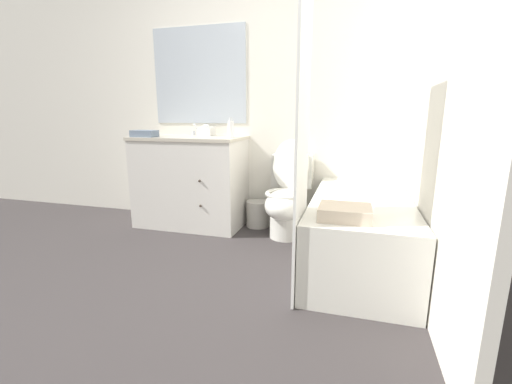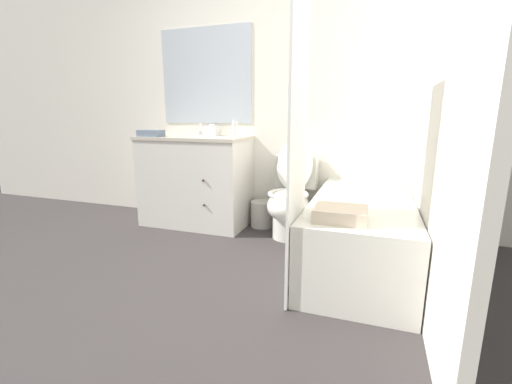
{
  "view_description": "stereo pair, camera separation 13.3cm",
  "coord_description": "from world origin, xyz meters",
  "px_view_note": "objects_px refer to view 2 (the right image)",
  "views": [
    {
      "loc": [
        0.83,
        -1.61,
        1.09
      ],
      "look_at": [
        0.14,
        0.76,
        0.53
      ],
      "focal_mm": 24.0,
      "sensor_mm": 36.0,
      "label": 1
    },
    {
      "loc": [
        0.95,
        -1.57,
        1.09
      ],
      "look_at": [
        0.14,
        0.76,
        0.53
      ],
      "focal_mm": 24.0,
      "sensor_mm": 36.0,
      "label": 2
    }
  ],
  "objects_px": {
    "sink_faucet": "(204,132)",
    "hand_towel_folded": "(151,133)",
    "toilet": "(291,199)",
    "tissue_box": "(212,131)",
    "vanity_cabinet": "(196,180)",
    "bath_towel_folded": "(341,214)",
    "wastebasket": "(262,214)",
    "bathtub": "(360,232)",
    "soap_dispenser": "(235,129)"
  },
  "relations": [
    {
      "from": "vanity_cabinet",
      "to": "bath_towel_folded",
      "type": "relative_size",
      "value": 3.56
    },
    {
      "from": "bath_towel_folded",
      "to": "toilet",
      "type": "bearing_deg",
      "value": 118.43
    },
    {
      "from": "wastebasket",
      "to": "bath_towel_folded",
      "type": "relative_size",
      "value": 0.86
    },
    {
      "from": "vanity_cabinet",
      "to": "sink_faucet",
      "type": "height_order",
      "value": "sink_faucet"
    },
    {
      "from": "sink_faucet",
      "to": "wastebasket",
      "type": "xyz_separation_m",
      "value": [
        0.66,
        -0.08,
        -0.79
      ]
    },
    {
      "from": "sink_faucet",
      "to": "soap_dispenser",
      "type": "xyz_separation_m",
      "value": [
        0.45,
        -0.25,
        0.05
      ]
    },
    {
      "from": "tissue_box",
      "to": "wastebasket",
      "type": "bearing_deg",
      "value": -3.25
    },
    {
      "from": "vanity_cabinet",
      "to": "bathtub",
      "type": "height_order",
      "value": "vanity_cabinet"
    },
    {
      "from": "bathtub",
      "to": "wastebasket",
      "type": "relative_size",
      "value": 5.99
    },
    {
      "from": "toilet",
      "to": "bath_towel_folded",
      "type": "bearing_deg",
      "value": -61.57
    },
    {
      "from": "vanity_cabinet",
      "to": "wastebasket",
      "type": "distance_m",
      "value": 0.74
    },
    {
      "from": "wastebasket",
      "to": "hand_towel_folded",
      "type": "xyz_separation_m",
      "value": [
        -1.03,
        -0.3,
        0.79
      ]
    },
    {
      "from": "tissue_box",
      "to": "bath_towel_folded",
      "type": "relative_size",
      "value": 0.48
    },
    {
      "from": "wastebasket",
      "to": "tissue_box",
      "type": "xyz_separation_m",
      "value": [
        -0.54,
        0.03,
        0.8
      ]
    },
    {
      "from": "bath_towel_folded",
      "to": "wastebasket",
      "type": "bearing_deg",
      "value": 126.39
    },
    {
      "from": "toilet",
      "to": "tissue_box",
      "type": "height_order",
      "value": "tissue_box"
    },
    {
      "from": "toilet",
      "to": "wastebasket",
      "type": "relative_size",
      "value": 3.41
    },
    {
      "from": "tissue_box",
      "to": "toilet",
      "type": "bearing_deg",
      "value": -14.25
    },
    {
      "from": "tissue_box",
      "to": "hand_towel_folded",
      "type": "relative_size",
      "value": 0.61
    },
    {
      "from": "wastebasket",
      "to": "bath_towel_folded",
      "type": "xyz_separation_m",
      "value": [
        0.85,
        -1.16,
        0.41
      ]
    },
    {
      "from": "wastebasket",
      "to": "bath_towel_folded",
      "type": "bearing_deg",
      "value": -53.61
    },
    {
      "from": "bathtub",
      "to": "bath_towel_folded",
      "type": "bearing_deg",
      "value": -100.39
    },
    {
      "from": "sink_faucet",
      "to": "bathtub",
      "type": "xyz_separation_m",
      "value": [
        1.61,
        -0.69,
        -0.67
      ]
    },
    {
      "from": "sink_faucet",
      "to": "bathtub",
      "type": "relative_size",
      "value": 0.09
    },
    {
      "from": "tissue_box",
      "to": "bath_towel_folded",
      "type": "xyz_separation_m",
      "value": [
        1.39,
        -1.19,
        -0.39
      ]
    },
    {
      "from": "vanity_cabinet",
      "to": "hand_towel_folded",
      "type": "bearing_deg",
      "value": -154.28
    },
    {
      "from": "tissue_box",
      "to": "bath_towel_folded",
      "type": "bearing_deg",
      "value": -40.47
    },
    {
      "from": "vanity_cabinet",
      "to": "bath_towel_folded",
      "type": "xyz_separation_m",
      "value": [
        1.51,
        -1.04,
        0.08
      ]
    },
    {
      "from": "hand_towel_folded",
      "to": "bath_towel_folded",
      "type": "xyz_separation_m",
      "value": [
        1.88,
        -0.86,
        -0.38
      ]
    },
    {
      "from": "vanity_cabinet",
      "to": "wastebasket",
      "type": "xyz_separation_m",
      "value": [
        0.66,
        0.12,
        -0.32
      ]
    },
    {
      "from": "toilet",
      "to": "bath_towel_folded",
      "type": "height_order",
      "value": "toilet"
    },
    {
      "from": "bathtub",
      "to": "hand_towel_folded",
      "type": "distance_m",
      "value": 2.11
    },
    {
      "from": "toilet",
      "to": "wastebasket",
      "type": "xyz_separation_m",
      "value": [
        -0.33,
        0.19,
        -0.22
      ]
    },
    {
      "from": "vanity_cabinet",
      "to": "toilet",
      "type": "xyz_separation_m",
      "value": [
        0.99,
        -0.07,
        -0.1
      ]
    },
    {
      "from": "vanity_cabinet",
      "to": "bath_towel_folded",
      "type": "bearing_deg",
      "value": -34.55
    },
    {
      "from": "tissue_box",
      "to": "soap_dispenser",
      "type": "height_order",
      "value": "soap_dispenser"
    },
    {
      "from": "bathtub",
      "to": "soap_dispenser",
      "type": "distance_m",
      "value": 1.44
    },
    {
      "from": "tissue_box",
      "to": "soap_dispenser",
      "type": "distance_m",
      "value": 0.38
    },
    {
      "from": "bathtub",
      "to": "soap_dispenser",
      "type": "bearing_deg",
      "value": 159.21
    },
    {
      "from": "sink_faucet",
      "to": "wastebasket",
      "type": "bearing_deg",
      "value": -7.25
    },
    {
      "from": "sink_faucet",
      "to": "wastebasket",
      "type": "distance_m",
      "value": 1.03
    },
    {
      "from": "bathtub",
      "to": "tissue_box",
      "type": "relative_size",
      "value": 10.83
    },
    {
      "from": "wastebasket",
      "to": "hand_towel_folded",
      "type": "bearing_deg",
      "value": -163.9
    },
    {
      "from": "vanity_cabinet",
      "to": "tissue_box",
      "type": "xyz_separation_m",
      "value": [
        0.12,
        0.15,
        0.48
      ]
    },
    {
      "from": "vanity_cabinet",
      "to": "toilet",
      "type": "relative_size",
      "value": 1.21
    },
    {
      "from": "soap_dispenser",
      "to": "hand_towel_folded",
      "type": "bearing_deg",
      "value": -170.66
    },
    {
      "from": "vanity_cabinet",
      "to": "sink_faucet",
      "type": "relative_size",
      "value": 7.42
    },
    {
      "from": "sink_faucet",
      "to": "hand_towel_folded",
      "type": "distance_m",
      "value": 0.53
    },
    {
      "from": "bathtub",
      "to": "hand_towel_folded",
      "type": "relative_size",
      "value": 6.59
    },
    {
      "from": "bathtub",
      "to": "tissue_box",
      "type": "xyz_separation_m",
      "value": [
        -1.5,
        0.64,
        0.68
      ]
    }
  ]
}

